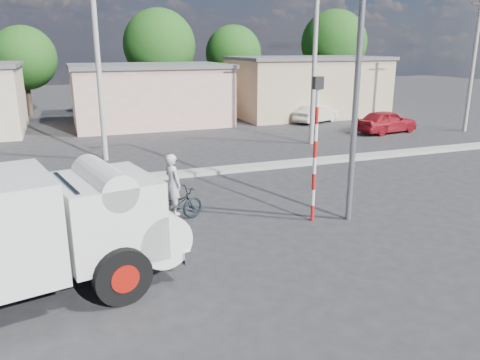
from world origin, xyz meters
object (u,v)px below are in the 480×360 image
object	(u,v)px
bicycle	(174,206)
streetlight	(354,54)
cyclist	(173,194)
traffic_pole	(316,138)
truck	(16,234)
car_cream	(316,114)
car_red	(386,121)

from	to	relation	value
bicycle	streetlight	bearing A→B (deg)	-126.88
bicycle	streetlight	world-z (taller)	streetlight
cyclist	traffic_pole	bearing A→B (deg)	-126.98
truck	bicycle	xyz separation A→B (m)	(3.98, 3.39, -1.01)
streetlight	car_cream	bearing A→B (deg)	62.84
cyclist	car_red	distance (m)	18.97
cyclist	car_red	world-z (taller)	cyclist
cyclist	traffic_pole	world-z (taller)	traffic_pole
car_red	cyclist	bearing A→B (deg)	114.11
car_cream	car_red	distance (m)	5.45
bicycle	car_cream	xyz separation A→B (m)	(13.77, 15.53, 0.10)
bicycle	traffic_pole	world-z (taller)	traffic_pole
car_red	streetlight	distance (m)	16.81
traffic_pole	streetlight	bearing A→B (deg)	-17.73
truck	streetlight	world-z (taller)	streetlight
cyclist	car_cream	distance (m)	20.76
truck	bicycle	distance (m)	5.33
streetlight	bicycle	bearing A→B (deg)	161.81
streetlight	car_red	bearing A→B (deg)	48.15
truck	car_red	distance (m)	24.19
traffic_pole	streetlight	world-z (taller)	streetlight
truck	bicycle	world-z (taller)	truck
cyclist	car_red	bearing A→B (deg)	-75.15
car_red	bicycle	bearing A→B (deg)	114.11
truck	car_cream	distance (m)	25.97
bicycle	car_red	bearing A→B (deg)	-75.15
car_red	streetlight	xyz separation A→B (m)	(-10.85, -12.11, 4.26)
truck	car_red	size ratio (longest dim) A/B	1.70
car_red	traffic_pole	xyz separation A→B (m)	(-11.79, -11.81, 1.89)
bicycle	car_red	world-z (taller)	car_red
bicycle	car_red	xyz separation A→B (m)	(15.81, 10.48, 0.18)
truck	traffic_pole	distance (m)	8.34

